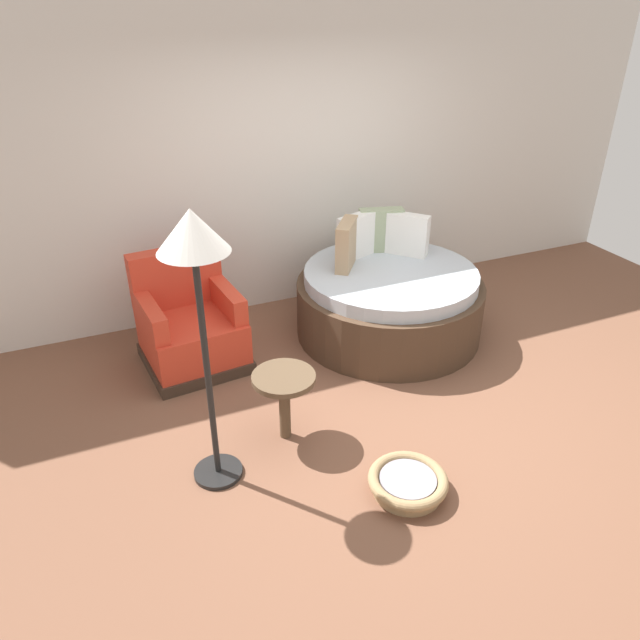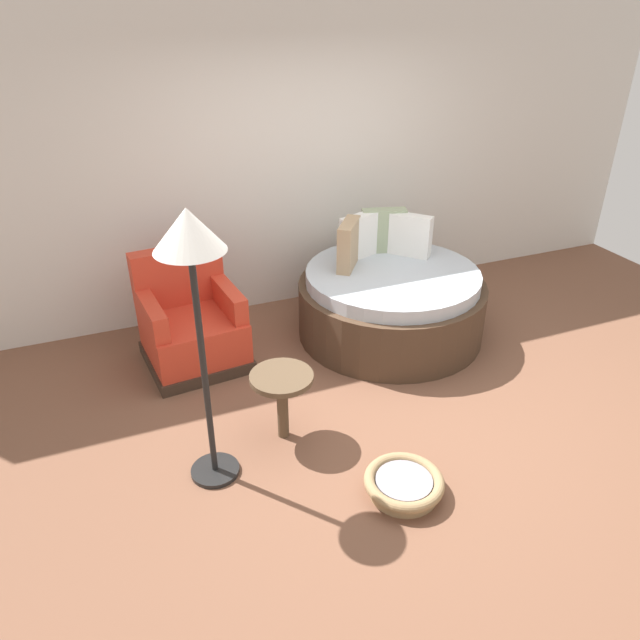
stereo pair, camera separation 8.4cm
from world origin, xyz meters
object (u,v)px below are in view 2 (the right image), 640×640
at_px(round_daybed, 390,300).
at_px(red_armchair, 191,326).
at_px(pet_basket, 404,484).
at_px(side_table, 282,386).
at_px(floor_lamp, 191,259).

relative_size(round_daybed, red_armchair, 1.79).
xyz_separation_m(round_daybed, pet_basket, (-0.87, -1.85, -0.26)).
bearing_deg(red_armchair, side_table, -72.97).
bearing_deg(floor_lamp, pet_basket, -30.71).
distance_m(pet_basket, side_table, 1.03).
height_order(pet_basket, side_table, side_table).
relative_size(round_daybed, pet_basket, 3.30).
bearing_deg(pet_basket, round_daybed, 64.78).
distance_m(red_armchair, pet_basket, 2.27).
height_order(side_table, floor_lamp, floor_lamp).
bearing_deg(pet_basket, floor_lamp, 149.29).
distance_m(round_daybed, floor_lamp, 2.58).
distance_m(round_daybed, side_table, 1.74).
height_order(red_armchair, side_table, red_armchair).
bearing_deg(round_daybed, side_table, -143.50).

